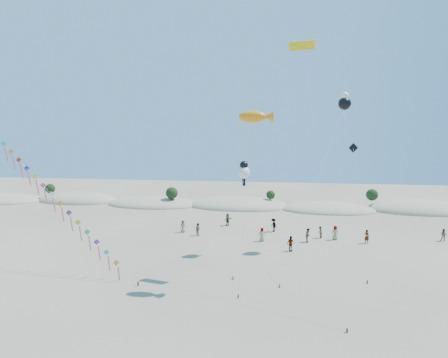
% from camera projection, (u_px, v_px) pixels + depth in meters
% --- Properties ---
extents(ground, '(160.00, 160.00, 0.00)m').
position_uv_depth(ground, '(165.00, 339.00, 24.58)').
color(ground, '#7A6E55').
rests_on(ground, ground).
extents(dune_ridge, '(145.30, 11.49, 5.57)m').
position_uv_depth(dune_ridge, '(243.00, 206.00, 68.76)').
color(dune_ridge, tan).
rests_on(dune_ridge, ground).
extents(kite_train, '(27.13, 9.22, 20.40)m').
position_uv_depth(kite_train, '(20.00, 162.00, 38.57)').
color(kite_train, '#3F2D1E').
rests_on(kite_train, ground).
extents(fish_kite, '(3.02, 4.25, 15.38)m').
position_uv_depth(fish_kite, '(256.00, 117.00, 32.31)').
color(fish_kite, '#3F2D1E').
rests_on(fish_kite, ground).
extents(cartoon_kite_low, '(1.39, 9.10, 10.38)m').
position_uv_depth(cartoon_kite_low, '(244.00, 171.00, 41.57)').
color(cartoon_kite_low, '#3F2D1E').
rests_on(cartoon_kite_low, ground).
extents(cartoon_kite_high, '(8.22, 14.44, 18.16)m').
position_uv_depth(cartoon_kite_high, '(344.00, 102.00, 43.02)').
color(cartoon_kite_high, '#3F2D1E').
rests_on(cartoon_kite_high, ground).
extents(parafoil_kite, '(4.05, 13.23, 22.17)m').
position_uv_depth(parafoil_kite, '(303.00, 49.00, 35.38)').
color(parafoil_kite, '#3F2D1E').
rests_on(parafoil_kite, ground).
extents(dark_kite, '(1.01, 7.54, 12.42)m').
position_uv_depth(dark_kite, '(356.00, 179.00, 37.90)').
color(dark_kite, '#3F2D1E').
rests_on(dark_kite, ground).
extents(beachgoers, '(34.29, 12.14, 1.83)m').
position_uv_depth(beachgoers, '(281.00, 230.00, 48.79)').
color(beachgoers, slate).
rests_on(beachgoers, ground).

